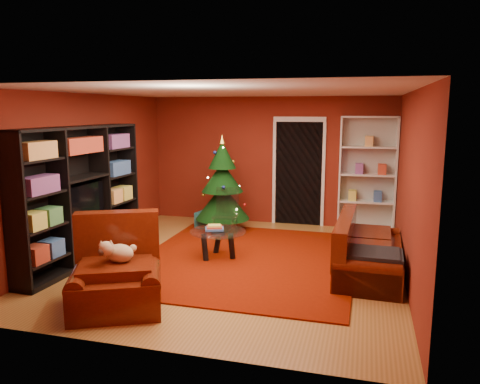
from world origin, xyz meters
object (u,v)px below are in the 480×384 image
(media_unit, at_px, (80,196))
(coffee_table, at_px, (218,244))
(gift_box_red, at_px, (232,216))
(christmas_tree, at_px, (222,184))
(acrylic_chair, at_px, (225,216))
(gift_box_green, at_px, (223,226))
(dog, at_px, (120,253))
(gift_box_teal, at_px, (206,220))
(white_bookshelf, at_px, (367,175))
(sofa, at_px, (370,246))
(armchair, at_px, (116,272))
(rug, at_px, (247,259))

(media_unit, relative_size, coffee_table, 3.08)
(gift_box_red, xyz_separation_m, coffee_table, (0.48, -2.43, 0.12))
(christmas_tree, height_order, acrylic_chair, christmas_tree)
(gift_box_green, xyz_separation_m, dog, (-0.15, -3.61, 0.54))
(media_unit, bearing_deg, gift_box_green, 57.97)
(christmas_tree, bearing_deg, gift_box_teal, 177.45)
(christmas_tree, xyz_separation_m, acrylic_chair, (0.23, -0.55, -0.50))
(christmas_tree, bearing_deg, white_bookshelf, 14.07)
(gift_box_green, height_order, sofa, sofa)
(media_unit, xyz_separation_m, armchair, (1.38, -1.40, -0.61))
(gift_box_red, height_order, dog, dog)
(christmas_tree, relative_size, gift_box_red, 8.02)
(gift_box_teal, xyz_separation_m, sofa, (3.14, -1.85, 0.25))
(media_unit, relative_size, white_bookshelf, 1.20)
(gift_box_teal, xyz_separation_m, gift_box_green, (0.40, -0.16, -0.04))
(rug, xyz_separation_m, armchair, (-1.06, -2.15, 0.43))
(sofa, bearing_deg, christmas_tree, 58.65)
(gift_box_red, height_order, acrylic_chair, acrylic_chair)
(armchair, bearing_deg, christmas_tree, 62.93)
(gift_box_red, relative_size, dog, 0.59)
(gift_box_green, relative_size, dog, 0.61)
(white_bookshelf, xyz_separation_m, sofa, (0.07, -2.51, -0.69))
(sofa, distance_m, coffee_table, 2.33)
(gift_box_green, bearing_deg, dog, -92.46)
(rug, height_order, white_bookshelf, white_bookshelf)
(rug, bearing_deg, white_bookshelf, 52.87)
(media_unit, relative_size, christmas_tree, 1.45)
(armchair, height_order, coffee_table, armchair)
(gift_box_green, distance_m, dog, 3.66)
(gift_box_teal, height_order, sofa, sofa)
(white_bookshelf, bearing_deg, coffee_table, -134.23)
(dog, relative_size, sofa, 0.20)
(gift_box_red, bearing_deg, gift_box_green, -85.82)
(christmas_tree, bearing_deg, sofa, -33.36)
(coffee_table, relative_size, acrylic_chair, 1.07)
(gift_box_teal, distance_m, gift_box_green, 0.44)
(gift_box_teal, xyz_separation_m, white_bookshelf, (3.07, 0.66, 0.94))
(dog, bearing_deg, gift_box_teal, 68.72)
(white_bookshelf, height_order, armchair, white_bookshelf)
(rug, bearing_deg, gift_box_green, 119.93)
(christmas_tree, bearing_deg, armchair, -92.02)
(rug, bearing_deg, gift_box_teal, 127.22)
(armchair, bearing_deg, gift_box_green, 62.16)
(media_unit, bearing_deg, coffee_table, 21.76)
(sofa, relative_size, coffee_table, 2.20)
(christmas_tree, distance_m, coffee_table, 1.91)
(rug, height_order, armchair, armchair)
(rug, relative_size, coffee_table, 4.36)
(white_bookshelf, bearing_deg, sofa, -89.59)
(armchair, distance_m, sofa, 3.53)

